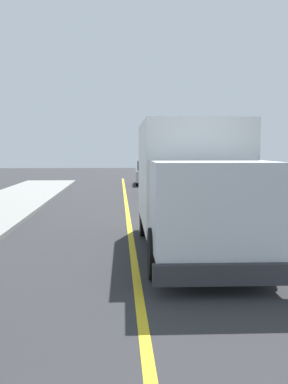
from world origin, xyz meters
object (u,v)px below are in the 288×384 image
Objects in this scene: box_truck at (191,180)px; parked_car_mid at (172,180)px; parked_car_near at (193,193)px; parked_car_far at (148,173)px.

parked_car_mid is (1.11, 13.94, -0.97)m from box_truck.
box_truck reaches higher than parked_car_mid.
parked_car_mid is at bearing 85.43° from box_truck.
box_truck is 1.62× the size of parked_car_near.
parked_car_near is at bearing 80.49° from box_truck.
parked_car_near is 1.00× the size of parked_car_mid.
parked_car_mid is at bearing -83.89° from parked_car_far.
box_truck is at bearing -94.57° from parked_car_mid.
parked_car_far is (-0.80, 7.48, 0.00)m from parked_car_mid.
box_truck reaches higher than parked_car_near.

